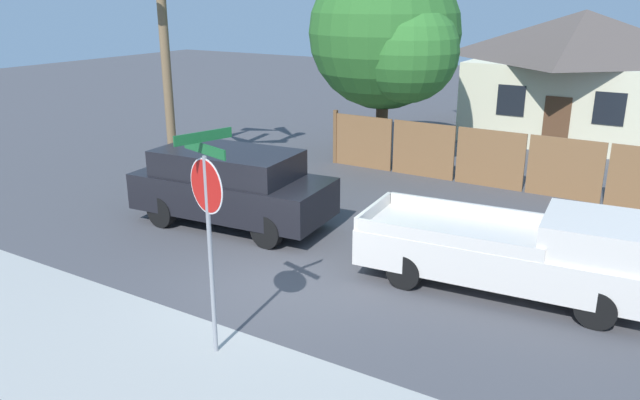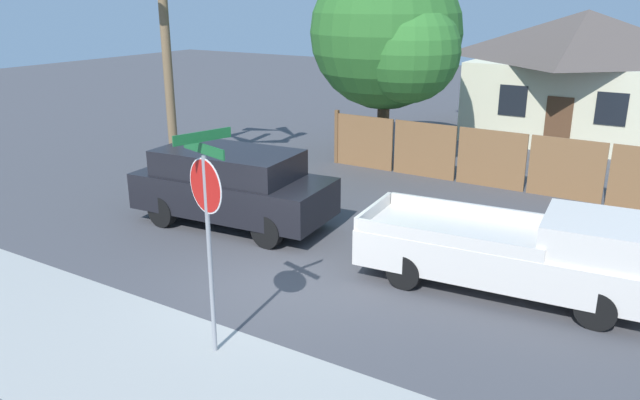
{
  "view_description": "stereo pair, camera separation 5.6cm",
  "coord_description": "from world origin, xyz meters",
  "px_view_note": "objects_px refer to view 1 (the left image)",
  "views": [
    {
      "loc": [
        6.46,
        -9.15,
        5.37
      ],
      "look_at": [
        0.46,
        0.59,
        1.6
      ],
      "focal_mm": 35.0,
      "sensor_mm": 36.0,
      "label": 1
    },
    {
      "loc": [
        6.5,
        -9.12,
        5.37
      ],
      "look_at": [
        0.46,
        0.59,
        1.6
      ],
      "focal_mm": 35.0,
      "sensor_mm": 36.0,
      "label": 2
    }
  ],
  "objects_px": {
    "orange_pickup": "(520,251)",
    "house": "(579,72)",
    "oak_tree": "(389,37)",
    "stop_sign": "(207,205)",
    "red_suv": "(231,185)"
  },
  "relations": [
    {
      "from": "oak_tree",
      "to": "red_suv",
      "type": "xyz_separation_m",
      "value": [
        -0.62,
        -7.24,
        -3.1
      ]
    },
    {
      "from": "oak_tree",
      "to": "orange_pickup",
      "type": "relative_size",
      "value": 1.18
    },
    {
      "from": "red_suv",
      "to": "orange_pickup",
      "type": "bearing_deg",
      "value": -4.95
    },
    {
      "from": "house",
      "to": "oak_tree",
      "type": "relative_size",
      "value": 1.19
    },
    {
      "from": "house",
      "to": "oak_tree",
      "type": "distance_m",
      "value": 9.16
    },
    {
      "from": "orange_pickup",
      "to": "house",
      "type": "bearing_deg",
      "value": 91.76
    },
    {
      "from": "house",
      "to": "stop_sign",
      "type": "relative_size",
      "value": 2.24
    },
    {
      "from": "orange_pickup",
      "to": "stop_sign",
      "type": "relative_size",
      "value": 1.59
    },
    {
      "from": "oak_tree",
      "to": "orange_pickup",
      "type": "distance_m",
      "value": 10.13
    },
    {
      "from": "house",
      "to": "red_suv",
      "type": "bearing_deg",
      "value": -108.59
    },
    {
      "from": "house",
      "to": "orange_pickup",
      "type": "distance_m",
      "value": 15.26
    },
    {
      "from": "house",
      "to": "stop_sign",
      "type": "bearing_deg",
      "value": -94.77
    },
    {
      "from": "house",
      "to": "orange_pickup",
      "type": "xyz_separation_m",
      "value": [
        1.83,
        -15.05,
        -1.71
      ]
    },
    {
      "from": "oak_tree",
      "to": "red_suv",
      "type": "bearing_deg",
      "value": -94.87
    },
    {
      "from": "orange_pickup",
      "to": "stop_sign",
      "type": "distance_m",
      "value": 6.04
    }
  ]
}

